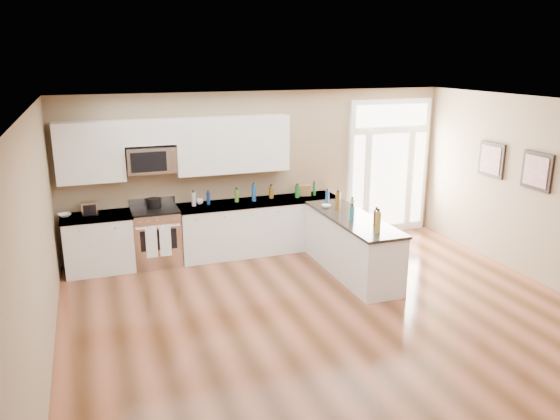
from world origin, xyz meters
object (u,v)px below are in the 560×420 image
peninsula_cabinet (351,247)px  stockpot (154,203)px  kitchen_range (156,237)px  toaster_oven (90,208)px

peninsula_cabinet → stockpot: bearing=151.7°
kitchen_range → peninsula_cabinet: bearing=-26.7°
kitchen_range → toaster_oven: size_ratio=4.39×
stockpot → toaster_oven: (-1.02, -0.04, 0.01)m
peninsula_cabinet → toaster_oven: bearing=158.8°
kitchen_range → stockpot: stockpot is taller
kitchen_range → stockpot: (0.01, 0.09, 0.56)m
stockpot → toaster_oven: 1.02m
peninsula_cabinet → kitchen_range: (-2.88, 1.45, 0.05)m
kitchen_range → stockpot: bearing=83.0°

